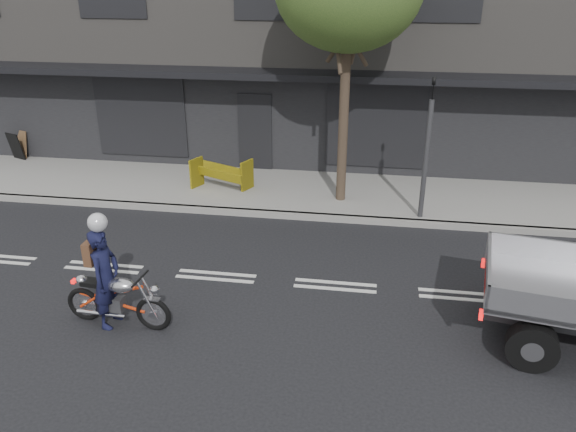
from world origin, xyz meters
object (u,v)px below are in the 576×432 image
Objects in this scene: rider at (106,279)px; construction_barrier at (220,176)px; sandwich_board at (15,146)px; traffic_light_pole at (426,157)px; motorcycle at (117,298)px.

construction_barrier is (0.28, 6.14, -0.32)m from rider.
sandwich_board is at bearing 166.66° from construction_barrier.
rider is 10.36m from sandwich_board.
rider is at bearing -136.83° from traffic_light_pole.
construction_barrier is at bearing 2.11° from rider.
rider reaches higher than motorcycle.
construction_barrier is at bearing 93.52° from motorcycle.
rider is 2.08× the size of sandwich_board.
construction_barrier is (0.13, 6.14, 0.06)m from motorcycle.
rider is 1.17× the size of construction_barrier.
motorcycle is 0.41m from rider.
rider reaches higher than construction_barrier.
motorcycle is at bearing -27.04° from sandwich_board.
construction_barrier is at bearing 8.04° from sandwich_board.
traffic_light_pole is at bearing 9.43° from sandwich_board.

